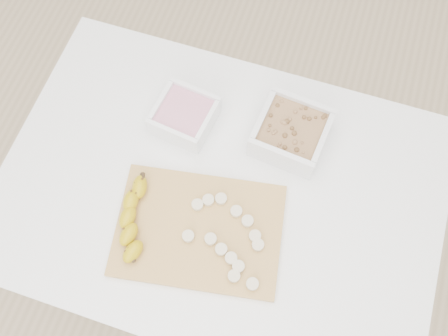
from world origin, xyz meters
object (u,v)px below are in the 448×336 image
(bowl_yogurt, at_px, (185,115))
(bowl_granola, at_px, (291,133))
(cutting_board, at_px, (199,230))
(banana, at_px, (133,220))
(table, at_px, (220,203))

(bowl_yogurt, height_order, bowl_granola, bowl_granola)
(bowl_granola, distance_m, cutting_board, 0.31)
(bowl_yogurt, distance_m, banana, 0.28)
(table, relative_size, banana, 5.27)
(table, height_order, bowl_granola, bowl_granola)
(table, distance_m, bowl_yogurt, 0.23)
(bowl_yogurt, distance_m, bowl_granola, 0.25)
(table, distance_m, banana, 0.24)
(bowl_granola, xyz_separation_m, cutting_board, (-0.13, -0.28, -0.03))
(table, relative_size, bowl_yogurt, 6.80)
(banana, bearing_deg, bowl_granola, 44.03)
(table, bearing_deg, cutting_board, -97.14)
(bowl_yogurt, distance_m, cutting_board, 0.27)
(bowl_yogurt, relative_size, banana, 0.78)
(cutting_board, bearing_deg, banana, -167.95)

